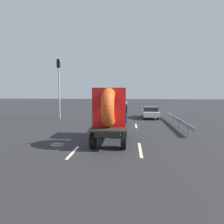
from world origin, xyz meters
TOP-DOWN VIEW (x-y plane):
  - ground_plane at (0.00, 0.00)m, footprint 120.00×120.00m
  - flatbed_truck at (0.22, -0.51)m, footprint 2.02×4.56m
  - distant_sedan at (3.75, 10.58)m, footprint 1.72×4.02m
  - traffic_light at (-6.38, 8.96)m, footprint 0.42×0.36m
  - guardrail at (5.75, 5.98)m, footprint 0.10×10.93m
  - lane_dash_left_near at (-1.54, -3.19)m, footprint 0.16×2.25m
  - lane_dash_left_far at (-1.54, 5.04)m, footprint 0.16×2.43m
  - lane_dash_right_near at (1.98, -2.38)m, footprint 0.16×2.83m
  - lane_dash_right_far at (1.98, 5.08)m, footprint 0.16×2.20m

SIDE VIEW (x-z plane):
  - ground_plane at x=0.00m, z-range 0.00..0.00m
  - lane_dash_left_near at x=-1.54m, z-range 0.00..0.01m
  - lane_dash_left_far at x=-1.54m, z-range 0.00..0.01m
  - lane_dash_right_near at x=1.98m, z-range 0.00..0.01m
  - lane_dash_right_far at x=1.98m, z-range 0.00..0.01m
  - guardrail at x=5.75m, z-range 0.17..0.88m
  - distant_sedan at x=3.75m, z-range 0.05..1.36m
  - flatbed_truck at x=0.22m, z-range 0.02..3.38m
  - traffic_light at x=-6.38m, z-range 0.94..7.49m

